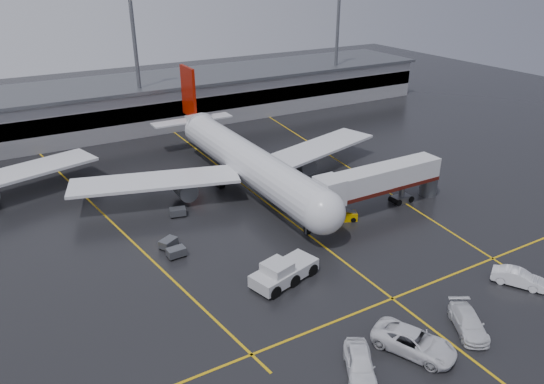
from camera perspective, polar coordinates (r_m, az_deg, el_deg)
ground at (r=66.83m, az=0.63°, el=-2.16°), size 220.00×220.00×0.00m
apron_line_centre at (r=66.82m, az=0.63°, el=-2.15°), size 0.25×90.00×0.02m
apron_line_stop at (r=51.84m, az=13.34°, el=-11.55°), size 60.00×0.25×0.02m
apron_line_left at (r=69.09m, az=-18.22°, el=-2.53°), size 9.99×69.35×0.02m
apron_line_right at (r=83.76m, az=7.79°, el=3.28°), size 7.57×69.64×0.02m
terminal at (r=107.02m, az=-12.72°, el=10.00°), size 122.00×19.00×8.60m
light_mast_mid at (r=98.04m, az=-15.01°, el=14.58°), size 3.00×1.20×25.45m
light_mast_right at (r=118.03m, az=7.32°, el=16.72°), size 3.00×1.20×25.45m
main_airliner at (r=72.96m, az=-3.24°, el=3.77°), size 48.80×45.60×14.10m
jet_bridge at (r=67.31m, az=12.02°, el=1.16°), size 19.90×3.40×6.05m
pushback_tractor at (r=52.35m, az=1.23°, el=-9.01°), size 7.97×4.90×2.66m
belt_loader at (r=64.94m, az=8.00°, el=-2.73°), size 3.65×2.59×2.13m
service_van_a at (r=45.75m, az=15.65°, el=-15.89°), size 5.83×7.68×1.94m
service_van_b at (r=49.51m, az=21.16°, el=-13.49°), size 4.79×6.05×1.64m
service_van_c at (r=57.59m, az=25.92°, el=-8.65°), size 4.16×5.26×1.67m
service_van_d at (r=42.96m, az=9.84°, el=-18.43°), size 4.64×5.81×1.86m
baggage_cart_a at (r=57.55m, az=-10.69°, el=-6.63°), size 2.07×1.41×1.12m
baggage_cart_b at (r=59.47m, az=-11.55°, el=-5.61°), size 2.38×2.11×1.12m
baggage_cart_c at (r=66.37m, az=-10.52°, el=-2.19°), size 2.25×1.73×1.12m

